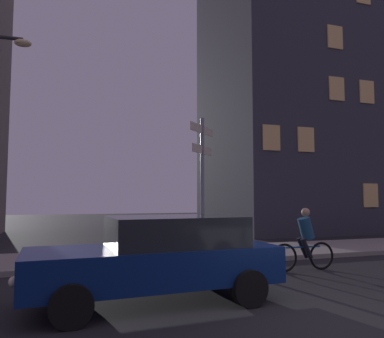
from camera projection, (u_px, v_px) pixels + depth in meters
ground_plane at (335, 321)px, 5.67m from camera, size 80.00×80.00×0.00m
sidewalk_kerb at (198, 254)px, 11.87m from camera, size 40.00×3.08×0.14m
signpost at (202, 175)px, 10.97m from camera, size 1.09×1.09×4.11m
car_side_parked at (160, 256)px, 6.74m from camera, size 4.61×2.13×1.53m
cyclist at (305, 241)px, 9.59m from camera, size 1.82×0.33×1.61m
building_right_block at (291, 72)px, 22.71m from camera, size 9.39×8.12×19.07m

